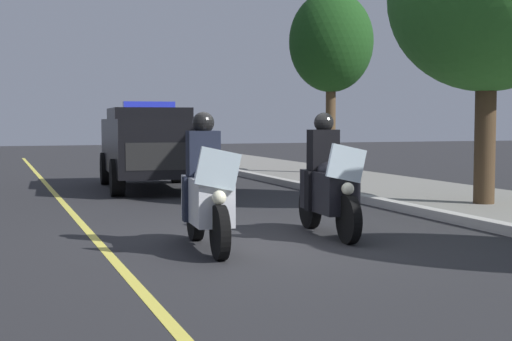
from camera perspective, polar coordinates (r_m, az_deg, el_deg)
ground_plane at (r=10.06m, az=1.36°, el=-5.38°), size 80.00×80.00×0.00m
curb_strip at (r=11.65m, az=16.87°, el=-3.91°), size 48.00×0.24×0.15m
lane_stripe_center at (r=9.50m, az=-11.41°, el=-5.97°), size 48.00×0.12×0.01m
police_motorcycle_lead_left at (r=9.36m, az=-3.80°, el=-1.76°), size 2.14×0.62×1.72m
police_motorcycle_lead_right at (r=10.50m, az=5.49°, el=-1.16°), size 2.14×0.62×1.72m
police_suv at (r=17.73m, az=-8.08°, el=2.04°), size 5.02×2.36×2.05m
tree_far_back at (r=21.74m, az=5.74°, el=9.66°), size 2.40×2.40×5.19m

